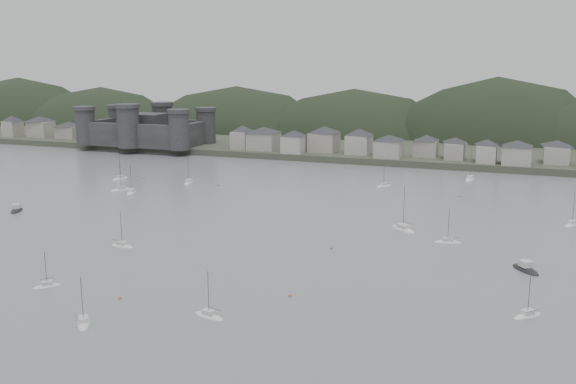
% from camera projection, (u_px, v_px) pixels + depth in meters
% --- Properties ---
extents(ground, '(900.00, 900.00, 0.00)m').
position_uv_depth(ground, '(158.00, 289.00, 130.79)').
color(ground, slate).
rests_on(ground, ground).
extents(far_shore_land, '(900.00, 250.00, 3.00)m').
position_uv_depth(far_shore_land, '(412.00, 133.00, 400.46)').
color(far_shore_land, '#383D2D').
rests_on(far_shore_land, ground).
extents(forested_ridge, '(851.55, 103.94, 102.57)m').
position_uv_depth(forested_ridge, '(412.00, 159.00, 377.93)').
color(forested_ridge, black).
rests_on(forested_ridge, ground).
extents(castle, '(66.00, 43.00, 20.00)m').
position_uv_depth(castle, '(146.00, 129.00, 334.96)').
color(castle, '#2D2D30').
rests_on(castle, far_shore_land).
extents(waterfront_town, '(451.48, 28.46, 12.92)m').
position_uv_depth(waterfront_town, '(483.00, 148.00, 279.19)').
color(waterfront_town, '#9A978D').
rests_on(waterfront_town, far_shore_land).
extents(sailboat_lead, '(6.11, 6.27, 9.11)m').
position_uv_depth(sailboat_lead, '(527.00, 316.00, 116.76)').
color(sailboat_lead, silver).
rests_on(sailboat_lead, ground).
extents(moored_fleet, '(266.55, 178.66, 13.29)m').
position_uv_depth(moored_fleet, '(281.00, 217.00, 190.40)').
color(moored_fleet, silver).
rests_on(moored_fleet, ground).
extents(motor_launch_near, '(7.50, 8.49, 3.99)m').
position_uv_depth(motor_launch_near, '(526.00, 269.00, 142.50)').
color(motor_launch_near, black).
rests_on(motor_launch_near, ground).
extents(motor_launch_far, '(6.18, 8.41, 3.91)m').
position_uv_depth(motor_launch_far, '(17.00, 210.00, 198.83)').
color(motor_launch_far, black).
rests_on(motor_launch_far, ground).
extents(mooring_buoys, '(167.19, 124.04, 0.70)m').
position_uv_depth(mooring_buoys, '(268.00, 224.00, 182.08)').
color(mooring_buoys, '#AF6A3A').
rests_on(mooring_buoys, ground).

